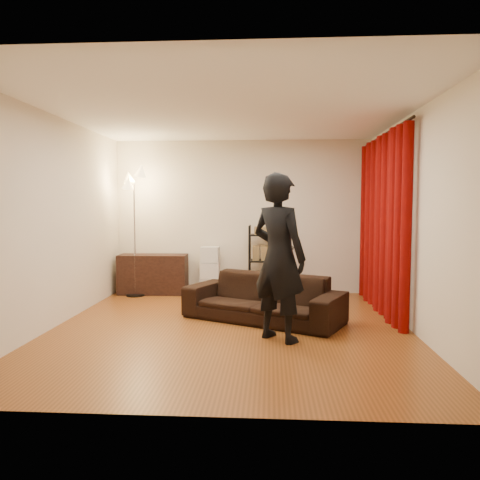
# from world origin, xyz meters

# --- Properties ---
(floor) EXTENTS (5.00, 5.00, 0.00)m
(floor) POSITION_xyz_m (0.00, 0.00, 0.00)
(floor) COLOR brown
(floor) RESTS_ON ground
(ceiling) EXTENTS (5.00, 5.00, 0.00)m
(ceiling) POSITION_xyz_m (0.00, 0.00, 2.70)
(ceiling) COLOR white
(ceiling) RESTS_ON ground
(wall_back) EXTENTS (5.00, 0.00, 5.00)m
(wall_back) POSITION_xyz_m (0.00, 2.50, 1.35)
(wall_back) COLOR beige
(wall_back) RESTS_ON ground
(wall_front) EXTENTS (5.00, 0.00, 5.00)m
(wall_front) POSITION_xyz_m (0.00, -2.50, 1.35)
(wall_front) COLOR beige
(wall_front) RESTS_ON ground
(wall_left) EXTENTS (0.00, 5.00, 5.00)m
(wall_left) POSITION_xyz_m (-2.25, 0.00, 1.35)
(wall_left) COLOR beige
(wall_left) RESTS_ON ground
(wall_right) EXTENTS (0.00, 5.00, 5.00)m
(wall_right) POSITION_xyz_m (2.25, 0.00, 1.35)
(wall_right) COLOR beige
(wall_right) RESTS_ON ground
(curtain_rod) EXTENTS (0.04, 2.65, 0.04)m
(curtain_rod) POSITION_xyz_m (2.15, 1.12, 2.58)
(curtain_rod) COLOR black
(curtain_rod) RESTS_ON wall_right
(curtain) EXTENTS (0.22, 2.65, 2.55)m
(curtain) POSITION_xyz_m (2.13, 1.12, 1.28)
(curtain) COLOR #6D0602
(curtain) RESTS_ON ground
(sofa) EXTENTS (2.27, 1.67, 0.62)m
(sofa) POSITION_xyz_m (0.40, 0.41, 0.31)
(sofa) COLOR black
(sofa) RESTS_ON ground
(person) EXTENTS (0.84, 0.80, 1.92)m
(person) POSITION_xyz_m (0.59, -0.48, 0.96)
(person) COLOR black
(person) RESTS_ON ground
(media_cabinet) EXTENTS (1.20, 0.48, 0.69)m
(media_cabinet) POSITION_xyz_m (-1.56, 2.23, 0.35)
(media_cabinet) COLOR black
(media_cabinet) RESTS_ON ground
(storage_boxes) EXTENTS (0.34, 0.27, 0.83)m
(storage_boxes) POSITION_xyz_m (-0.55, 2.29, 0.42)
(storage_boxes) COLOR silver
(storage_boxes) RESTS_ON ground
(wire_shelf) EXTENTS (0.59, 0.44, 1.21)m
(wire_shelf) POSITION_xyz_m (0.42, 2.16, 0.61)
(wire_shelf) COLOR black
(wire_shelf) RESTS_ON ground
(floor_lamp) EXTENTS (0.48, 0.48, 2.14)m
(floor_lamp) POSITION_xyz_m (-1.81, 2.01, 1.07)
(floor_lamp) COLOR silver
(floor_lamp) RESTS_ON ground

